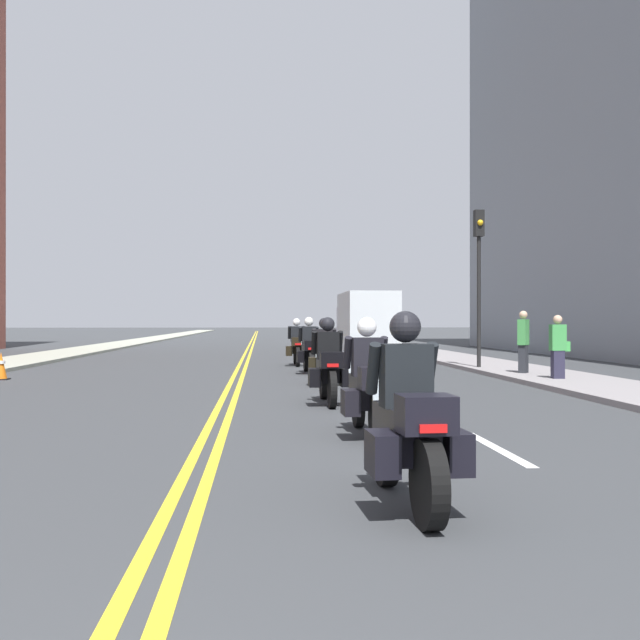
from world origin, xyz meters
TOP-DOWN VIEW (x-y plane):
  - ground_plane at (0.00, 48.00)m, footprint 264.00×264.00m
  - sidewalk_left at (-8.14, 48.00)m, footprint 2.62×144.00m
  - sidewalk_right at (8.14, 48.00)m, footprint 2.62×144.00m
  - centreline_yellow_inner at (-0.12, 48.00)m, footprint 0.12×132.00m
  - centreline_yellow_outer at (0.12, 48.00)m, footprint 0.12×132.00m
  - lane_dashes_white at (3.41, 29.00)m, footprint 0.14×56.40m
  - building_right_1 at (17.75, 33.58)m, footprint 8.58×21.88m
  - motorcycle_0 at (1.81, 5.27)m, footprint 0.78×2.13m
  - motorcycle_1 at (2.03, 9.03)m, footprint 0.77×2.08m
  - motorcycle_2 at (1.85, 12.85)m, footprint 0.77×2.24m
  - motorcycle_3 at (2.13, 17.06)m, footprint 0.78×2.18m
  - motorcycle_4 at (2.01, 20.85)m, footprint 0.77×2.13m
  - motorcycle_5 at (1.84, 24.68)m, footprint 0.76×2.13m
  - traffic_cone_2 at (-6.06, 19.18)m, footprint 0.38×0.38m
  - traffic_light_near at (7.23, 21.55)m, footprint 0.28×0.38m
  - pedestrian_0 at (7.81, 16.92)m, footprint 0.48×0.23m
  - pedestrian_1 at (7.67, 18.94)m, footprint 0.41×0.48m
  - parked_truck at (5.43, 33.50)m, footprint 2.20×6.50m

SIDE VIEW (x-z plane):
  - ground_plane at x=0.00m, z-range 0.00..0.00m
  - centreline_yellow_inner at x=-0.12m, z-range 0.00..0.01m
  - centreline_yellow_outer at x=0.12m, z-range 0.00..0.01m
  - lane_dashes_white at x=3.41m, z-range 0.00..0.01m
  - sidewalk_left at x=-8.14m, z-range 0.00..0.12m
  - sidewalk_right at x=8.14m, z-range 0.00..0.12m
  - traffic_cone_2 at x=-6.06m, z-range 0.00..0.71m
  - motorcycle_3 at x=2.13m, z-range -0.15..1.44m
  - motorcycle_0 at x=1.81m, z-range -0.15..1.44m
  - motorcycle_1 at x=2.03m, z-range -0.14..1.43m
  - motorcycle_4 at x=2.01m, z-range -0.17..1.46m
  - motorcycle_2 at x=1.85m, z-range -0.13..1.45m
  - motorcycle_5 at x=1.84m, z-range -0.14..1.47m
  - pedestrian_0 at x=7.81m, z-range 0.03..1.69m
  - pedestrian_1 at x=7.67m, z-range 0.03..1.82m
  - parked_truck at x=5.43m, z-range -0.13..2.67m
  - traffic_light_near at x=7.23m, z-range 0.92..5.81m
  - building_right_1 at x=17.75m, z-range 0.00..30.76m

